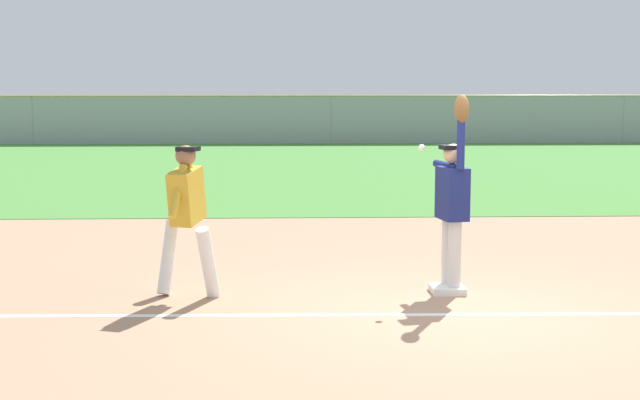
# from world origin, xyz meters

# --- Properties ---
(ground_plane) EXTENTS (78.83, 78.83, 0.00)m
(ground_plane) POSITION_xyz_m (0.00, 0.00, 0.00)
(ground_plane) COLOR tan
(outfield_grass) EXTENTS (46.09, 19.13, 0.01)m
(outfield_grass) POSITION_xyz_m (0.00, 16.13, 0.01)
(outfield_grass) COLOR #478438
(outfield_grass) RESTS_ON ground_plane
(chalk_foul_line) EXTENTS (12.00, 0.34, 0.01)m
(chalk_foul_line) POSITION_xyz_m (-3.83, -0.06, 0.00)
(chalk_foul_line) COLOR white
(chalk_foul_line) RESTS_ON ground_plane
(first_base) EXTENTS (0.39, 0.39, 0.08)m
(first_base) POSITION_xyz_m (0.17, 0.84, 0.04)
(first_base) COLOR white
(first_base) RESTS_ON ground_plane
(fielder) EXTENTS (0.34, 0.90, 2.28)m
(fielder) POSITION_xyz_m (0.22, 0.87, 1.12)
(fielder) COLOR silver
(fielder) RESTS_ON ground_plane
(runner) EXTENTS (0.76, 0.83, 1.72)m
(runner) POSITION_xyz_m (-2.80, 0.76, 1.00)
(runner) COLOR white
(runner) RESTS_ON ground_plane
(baseball) EXTENTS (0.07, 0.07, 0.07)m
(baseball) POSITION_xyz_m (-0.14, 0.89, 1.68)
(baseball) COLOR white
(outfield_fence) EXTENTS (46.17, 0.08, 1.89)m
(outfield_fence) POSITION_xyz_m (0.00, 25.69, 0.95)
(outfield_fence) COLOR #93999E
(outfield_fence) RESTS_ON ground_plane
(parked_car_blue) EXTENTS (4.54, 2.40, 1.25)m
(parked_car_blue) POSITION_xyz_m (-6.30, 29.85, 0.67)
(parked_car_blue) COLOR #23389E
(parked_car_blue) RESTS_ON ground_plane
(parked_car_black) EXTENTS (4.40, 2.12, 1.25)m
(parked_car_black) POSITION_xyz_m (-0.16, 29.05, 0.67)
(parked_car_black) COLOR black
(parked_car_black) RESTS_ON ground_plane
(parked_car_silver) EXTENTS (4.58, 2.50, 1.25)m
(parked_car_silver) POSITION_xyz_m (5.89, 29.80, 0.67)
(parked_car_silver) COLOR #B7B7BC
(parked_car_silver) RESTS_ON ground_plane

